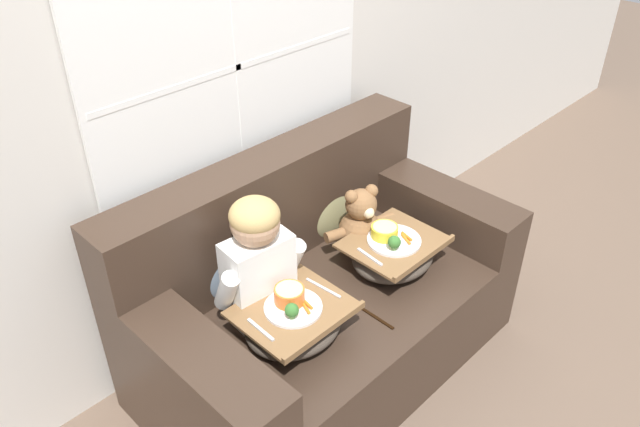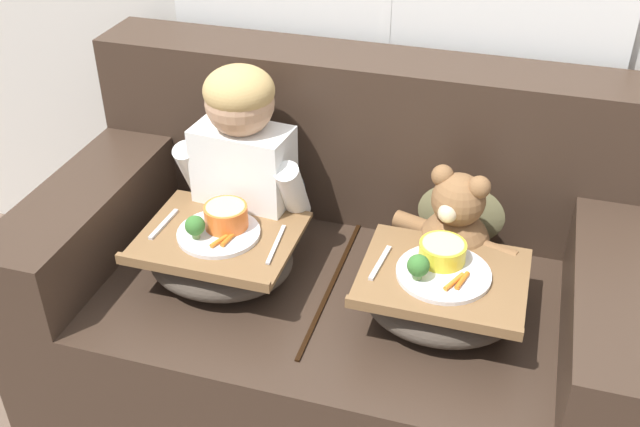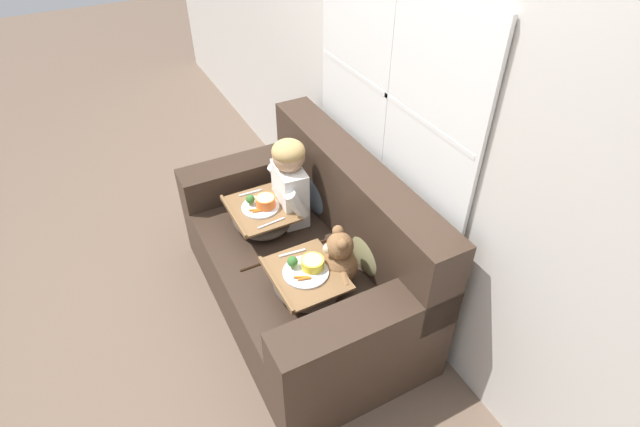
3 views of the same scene
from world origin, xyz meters
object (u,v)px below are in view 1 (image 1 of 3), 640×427
at_px(throw_pillow_behind_teddy, 330,203).
at_px(lap_tray_teddy, 393,253).
at_px(child_figure, 257,254).
at_px(couch, 318,298).
at_px(throw_pillow_behind_child, 229,259).
at_px(teddy_bear, 361,224).
at_px(lap_tray_child, 294,321).

relative_size(throw_pillow_behind_teddy, lap_tray_teddy, 0.85).
distance_m(child_figure, lap_tray_teddy, 0.66).
relative_size(couch, throw_pillow_behind_child, 4.57).
xyz_separation_m(throw_pillow_behind_teddy, lap_tray_teddy, (-0.00, -0.38, -0.08)).
distance_m(teddy_bear, lap_tray_child, 0.62).
xyz_separation_m(couch, lap_tray_child, (-0.30, -0.17, 0.18)).
distance_m(couch, child_figure, 0.49).
height_order(couch, lap_tray_teddy, couch).
bearing_deg(couch, throw_pillow_behind_teddy, 35.66).
xyz_separation_m(couch, child_figure, (-0.30, 0.02, 0.39)).
xyz_separation_m(throw_pillow_behind_teddy, teddy_bear, (-0.00, -0.19, -0.02)).
bearing_deg(lap_tray_child, couch, 29.56).
relative_size(teddy_bear, lap_tray_child, 0.85).
distance_m(throw_pillow_behind_teddy, lap_tray_teddy, 0.39).
xyz_separation_m(throw_pillow_behind_child, throw_pillow_behind_teddy, (0.59, 0.00, 0.00)).
bearing_deg(throw_pillow_behind_child, child_figure, -90.03).
relative_size(throw_pillow_behind_child, child_figure, 0.67).
distance_m(child_figure, teddy_bear, 0.61).
relative_size(couch, child_figure, 3.05).
height_order(couch, teddy_bear, couch).
distance_m(throw_pillow_behind_teddy, child_figure, 0.64).
bearing_deg(couch, lap_tray_child, -150.44).
distance_m(couch, throw_pillow_behind_teddy, 0.45).
xyz_separation_m(child_figure, lap_tray_child, (0.00, -0.19, -0.21)).
bearing_deg(throw_pillow_behind_teddy, child_figure, -162.34).
bearing_deg(throw_pillow_behind_teddy, throw_pillow_behind_child, 180.00).
height_order(child_figure, teddy_bear, child_figure).
bearing_deg(throw_pillow_behind_child, throw_pillow_behind_teddy, 0.00).
relative_size(child_figure, teddy_bear, 1.53).
distance_m(teddy_bear, lap_tray_teddy, 0.20).
bearing_deg(child_figure, lap_tray_child, -89.94).
height_order(teddy_bear, lap_tray_child, teddy_bear).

